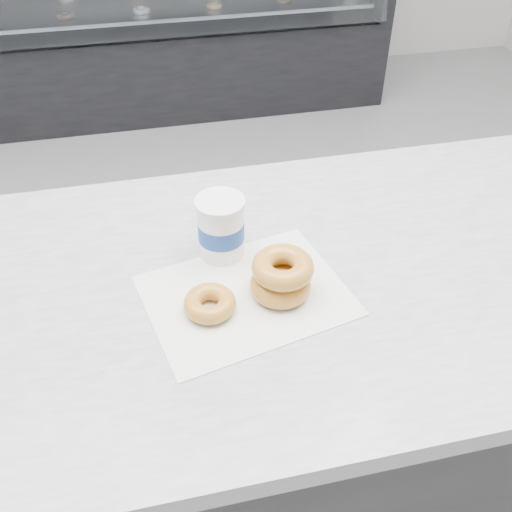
{
  "coord_description": "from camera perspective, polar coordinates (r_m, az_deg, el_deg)",
  "views": [
    {
      "loc": [
        -0.29,
        -1.34,
        1.6
      ],
      "look_at": [
        -0.13,
        -0.59,
        0.94
      ],
      "focal_mm": 40.0,
      "sensor_mm": 36.0,
      "label": 1
    }
  ],
  "objects": [
    {
      "name": "display_case",
      "position": [
        3.64,
        -7.98,
        22.42
      ],
      "size": [
        2.4,
        0.74,
        1.25
      ],
      "color": "black",
      "rests_on": "ground"
    },
    {
      "name": "donut_single",
      "position": [
        0.96,
        -4.65,
        -4.74
      ],
      "size": [
        0.1,
        0.1,
        0.03
      ],
      "primitive_type": "torus",
      "rotation": [
        0.0,
        0.0,
        0.16
      ],
      "color": "gold",
      "rests_on": "wax_paper"
    },
    {
      "name": "ground",
      "position": [
        2.11,
        -0.15,
        -8.95
      ],
      "size": [
        5.0,
        5.0,
        0.0
      ],
      "primitive_type": "plane",
      "color": "gray",
      "rests_on": "ground"
    },
    {
      "name": "donut_stack",
      "position": [
        0.98,
        2.57,
        -2.03
      ],
      "size": [
        0.15,
        0.15,
        0.07
      ],
      "color": "gold",
      "rests_on": "wax_paper"
    },
    {
      "name": "wax_paper",
      "position": [
        1.0,
        -0.99,
        -3.95
      ],
      "size": [
        0.39,
        0.33,
        0.0
      ],
      "primitive_type": "cube",
      "rotation": [
        0.0,
        0.0,
        0.21
      ],
      "color": "silver",
      "rests_on": "counter"
    },
    {
      "name": "counter",
      "position": [
        1.39,
        5.33,
        -15.11
      ],
      "size": [
        3.06,
        0.76,
        0.9
      ],
      "color": "#333335",
      "rests_on": "ground"
    },
    {
      "name": "coffee_cup",
      "position": [
        1.05,
        -3.52,
        2.91
      ],
      "size": [
        0.1,
        0.1,
        0.12
      ],
      "rotation": [
        0.0,
        0.0,
        0.25
      ],
      "color": "white",
      "rests_on": "counter"
    }
  ]
}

